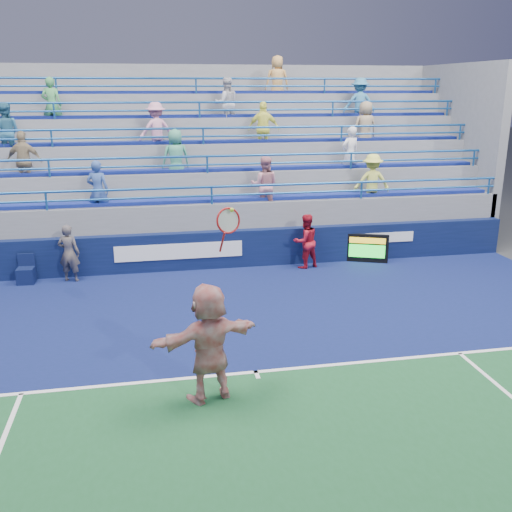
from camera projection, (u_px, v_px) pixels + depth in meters
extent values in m
plane|color=#333538|center=(256.00, 373.00, 10.51)|extent=(120.00, 120.00, 0.00)
cube|color=#0E1A48|center=(237.00, 326.00, 12.58)|extent=(18.00, 8.40, 0.02)
cube|color=white|center=(256.00, 372.00, 10.51)|extent=(11.00, 0.10, 0.01)
cube|color=white|center=(257.00, 375.00, 10.41)|extent=(0.08, 0.30, 0.01)
cube|color=#091333|center=(214.00, 250.00, 16.48)|extent=(18.00, 0.30, 1.10)
cube|color=white|center=(179.00, 251.00, 16.13)|extent=(3.60, 0.02, 0.45)
cube|color=white|center=(385.00, 238.00, 17.22)|extent=(1.80, 0.02, 0.30)
cube|color=slate|center=(203.00, 226.00, 19.25)|extent=(18.00, 5.60, 1.10)
cube|color=slate|center=(203.00, 215.00, 19.15)|extent=(18.00, 5.60, 1.85)
cube|color=navy|center=(210.00, 200.00, 16.66)|extent=(17.40, 0.45, 0.10)
cylinder|color=#1B5497|center=(212.00, 187.00, 16.15)|extent=(18.00, 0.07, 0.07)
cube|color=slate|center=(201.00, 202.00, 19.51)|extent=(18.00, 4.60, 2.60)
cube|color=navy|center=(206.00, 170.00, 17.39)|extent=(17.40, 0.45, 0.10)
cylinder|color=#1B5497|center=(207.00, 156.00, 16.88)|extent=(18.00, 0.07, 0.07)
cube|color=slate|center=(200.00, 188.00, 19.88)|extent=(18.00, 3.60, 3.35)
cube|color=navy|center=(202.00, 142.00, 18.11)|extent=(17.40, 0.45, 0.10)
cylinder|color=#1B5497|center=(203.00, 128.00, 17.61)|extent=(18.00, 0.07, 0.07)
cube|color=slate|center=(198.00, 176.00, 20.24)|extent=(18.00, 2.60, 4.10)
cube|color=navy|center=(199.00, 116.00, 18.84)|extent=(17.40, 0.45, 0.10)
cylinder|color=#1B5497|center=(199.00, 102.00, 18.34)|extent=(18.00, 0.07, 0.07)
cube|color=slate|center=(196.00, 163.00, 20.60)|extent=(18.00, 1.60, 4.85)
cube|color=navy|center=(195.00, 92.00, 19.57)|extent=(17.40, 0.45, 0.10)
cylinder|color=#1B5497|center=(196.00, 78.00, 19.07)|extent=(18.00, 0.07, 0.07)
imported|color=#469B55|center=(52.00, 105.00, 17.90)|extent=(0.67, 0.50, 1.70)
imported|color=#E6A859|center=(277.00, 81.00, 19.98)|extent=(0.86, 0.59, 1.70)
imported|color=pink|center=(156.00, 130.00, 17.75)|extent=(1.22, 0.90, 1.70)
imported|color=silver|center=(226.00, 104.00, 18.90)|extent=(0.88, 0.71, 1.70)
imported|color=tan|center=(365.00, 127.00, 18.99)|extent=(0.88, 0.63, 1.70)
imported|color=silver|center=(350.00, 154.00, 18.11)|extent=(0.71, 0.58, 1.70)
imported|color=teal|center=(359.00, 103.00, 19.74)|extent=(1.18, 0.78, 1.70)
imported|color=#FEFF63|center=(264.00, 129.00, 18.37)|extent=(1.06, 0.62, 1.70)
imported|color=#304D91|center=(98.00, 191.00, 15.98)|extent=(0.71, 0.56, 1.70)
imported|color=#CB8391|center=(265.00, 185.00, 16.84)|extent=(0.96, 0.83, 1.70)
imported|color=teal|center=(6.00, 132.00, 16.95)|extent=(0.83, 0.65, 1.70)
imported|color=#988565|center=(25.00, 161.00, 16.34)|extent=(1.05, 0.56, 1.70)
imported|color=#DFE458|center=(372.00, 182.00, 17.45)|extent=(1.19, 0.80, 1.70)
imported|color=#439376|center=(176.00, 158.00, 17.12)|extent=(0.92, 0.68, 1.70)
cube|color=black|center=(367.00, 248.00, 17.05)|extent=(1.21, 0.58, 0.86)
cube|color=gold|center=(368.00, 241.00, 16.91)|extent=(1.06, 0.02, 0.17)
cube|color=#19E533|center=(368.00, 251.00, 17.00)|extent=(1.06, 0.02, 0.39)
cube|color=#0C143A|center=(26.00, 276.00, 15.25)|extent=(0.45, 0.45, 0.44)
cube|color=#0C143A|center=(26.00, 260.00, 15.32)|extent=(0.44, 0.06, 0.34)
imported|color=silver|center=(209.00, 343.00, 9.38)|extent=(1.99, 1.16, 2.05)
torus|color=#B31617|center=(228.00, 221.00, 8.86)|extent=(0.43, 0.24, 0.41)
cylinder|color=#B31617|center=(222.00, 242.00, 8.94)|extent=(0.09, 0.23, 0.37)
sphere|color=#BED431|center=(232.00, 210.00, 8.77)|extent=(0.07, 0.07, 0.07)
imported|color=#141B37|center=(69.00, 253.00, 15.27)|extent=(0.65, 0.51, 1.58)
imported|color=#A71323|center=(305.00, 241.00, 16.44)|extent=(0.92, 0.80, 1.59)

